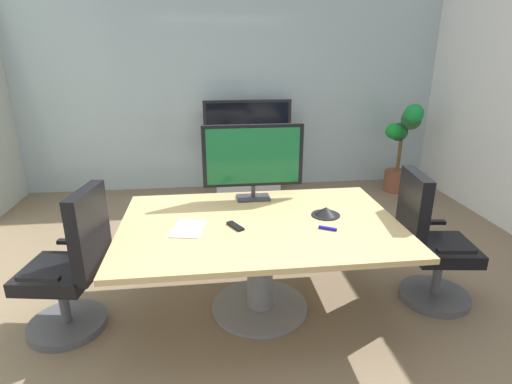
{
  "coord_description": "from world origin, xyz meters",
  "views": [
    {
      "loc": [
        -0.39,
        -2.9,
        1.97
      ],
      "look_at": [
        -0.02,
        0.1,
        0.9
      ],
      "focal_mm": 28.58,
      "sensor_mm": 36.0,
      "label": 1
    }
  ],
  "objects_px": {
    "conference_table": "(260,242)",
    "wall_display_unit": "(248,162)",
    "tv_monitor": "(253,158)",
    "office_chair_right": "(429,250)",
    "potted_plant": "(402,144)",
    "office_chair_left": "(72,274)",
    "remote_control": "(235,226)",
    "conference_phone": "(326,212)"
  },
  "relations": [
    {
      "from": "potted_plant",
      "to": "wall_display_unit",
      "type": "bearing_deg",
      "value": 173.97
    },
    {
      "from": "office_chair_right",
      "to": "remote_control",
      "type": "distance_m",
      "value": 1.57
    },
    {
      "from": "office_chair_left",
      "to": "office_chair_right",
      "type": "distance_m",
      "value": 2.71
    },
    {
      "from": "office_chair_left",
      "to": "remote_control",
      "type": "distance_m",
      "value": 1.2
    },
    {
      "from": "conference_table",
      "to": "wall_display_unit",
      "type": "distance_m",
      "value": 2.81
    },
    {
      "from": "tv_monitor",
      "to": "wall_display_unit",
      "type": "height_order",
      "value": "tv_monitor"
    },
    {
      "from": "conference_table",
      "to": "wall_display_unit",
      "type": "bearing_deg",
      "value": 86.04
    },
    {
      "from": "office_chair_right",
      "to": "wall_display_unit",
      "type": "distance_m",
      "value": 3.07
    },
    {
      "from": "office_chair_left",
      "to": "wall_display_unit",
      "type": "height_order",
      "value": "wall_display_unit"
    },
    {
      "from": "office_chair_left",
      "to": "wall_display_unit",
      "type": "relative_size",
      "value": 0.83
    },
    {
      "from": "potted_plant",
      "to": "remote_control",
      "type": "bearing_deg",
      "value": -133.93
    },
    {
      "from": "tv_monitor",
      "to": "potted_plant",
      "type": "relative_size",
      "value": 0.66
    },
    {
      "from": "tv_monitor",
      "to": "remote_control",
      "type": "height_order",
      "value": "tv_monitor"
    },
    {
      "from": "conference_table",
      "to": "office_chair_right",
      "type": "xyz_separation_m",
      "value": [
        1.35,
        -0.04,
        -0.13
      ]
    },
    {
      "from": "office_chair_right",
      "to": "tv_monitor",
      "type": "bearing_deg",
      "value": 75.17
    },
    {
      "from": "conference_table",
      "to": "office_chair_left",
      "type": "xyz_separation_m",
      "value": [
        -1.36,
        -0.08,
        -0.13
      ]
    },
    {
      "from": "office_chair_left",
      "to": "conference_phone",
      "type": "distance_m",
      "value": 1.91
    },
    {
      "from": "potted_plant",
      "to": "conference_phone",
      "type": "bearing_deg",
      "value": -126.22
    },
    {
      "from": "conference_phone",
      "to": "remote_control",
      "type": "xyz_separation_m",
      "value": [
        -0.71,
        -0.13,
        -0.02
      ]
    },
    {
      "from": "wall_display_unit",
      "to": "potted_plant",
      "type": "distance_m",
      "value": 2.19
    },
    {
      "from": "office_chair_left",
      "to": "remote_control",
      "type": "relative_size",
      "value": 6.41
    },
    {
      "from": "office_chair_left",
      "to": "conference_table",
      "type": "bearing_deg",
      "value": 103.22
    },
    {
      "from": "office_chair_left",
      "to": "potted_plant",
      "type": "height_order",
      "value": "potted_plant"
    },
    {
      "from": "conference_phone",
      "to": "wall_display_unit",
      "type": "bearing_deg",
      "value": 96.77
    },
    {
      "from": "remote_control",
      "to": "conference_table",
      "type": "bearing_deg",
      "value": -8.14
    },
    {
      "from": "potted_plant",
      "to": "conference_phone",
      "type": "relative_size",
      "value": 5.77
    },
    {
      "from": "conference_table",
      "to": "conference_phone",
      "type": "relative_size",
      "value": 9.32
    },
    {
      "from": "wall_display_unit",
      "to": "conference_phone",
      "type": "relative_size",
      "value": 5.95
    },
    {
      "from": "office_chair_left",
      "to": "tv_monitor",
      "type": "height_order",
      "value": "tv_monitor"
    },
    {
      "from": "remote_control",
      "to": "tv_monitor",
      "type": "bearing_deg",
      "value": 43.59
    },
    {
      "from": "tv_monitor",
      "to": "remote_control",
      "type": "xyz_separation_m",
      "value": [
        -0.2,
        -0.58,
        -0.35
      ]
    },
    {
      "from": "office_chair_left",
      "to": "potted_plant",
      "type": "bearing_deg",
      "value": 135.29
    },
    {
      "from": "wall_display_unit",
      "to": "potted_plant",
      "type": "bearing_deg",
      "value": -6.03
    },
    {
      "from": "tv_monitor",
      "to": "wall_display_unit",
      "type": "distance_m",
      "value": 2.39
    },
    {
      "from": "office_chair_left",
      "to": "office_chair_right",
      "type": "xyz_separation_m",
      "value": [
        2.71,
        0.05,
        0.0
      ]
    },
    {
      "from": "tv_monitor",
      "to": "conference_phone",
      "type": "height_order",
      "value": "tv_monitor"
    },
    {
      "from": "office_chair_right",
      "to": "potted_plant",
      "type": "distance_m",
      "value": 2.81
    },
    {
      "from": "office_chair_left",
      "to": "tv_monitor",
      "type": "relative_size",
      "value": 1.3
    },
    {
      "from": "tv_monitor",
      "to": "potted_plant",
      "type": "bearing_deg",
      "value": 41.28
    },
    {
      "from": "office_chair_right",
      "to": "office_chair_left",
      "type": "bearing_deg",
      "value": 98.44
    },
    {
      "from": "office_chair_left",
      "to": "conference_phone",
      "type": "relative_size",
      "value": 4.95
    },
    {
      "from": "potted_plant",
      "to": "conference_phone",
      "type": "xyz_separation_m",
      "value": [
        -1.84,
        -2.51,
        0.08
      ]
    }
  ]
}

